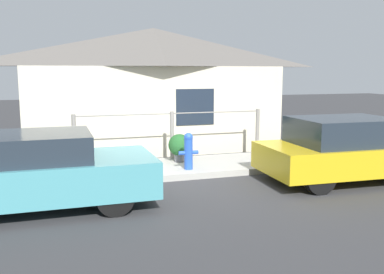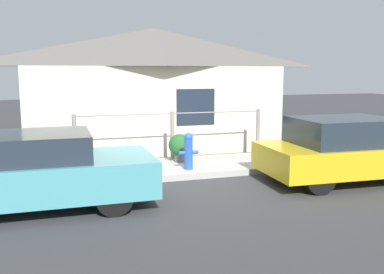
{
  "view_description": "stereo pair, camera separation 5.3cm",
  "coord_description": "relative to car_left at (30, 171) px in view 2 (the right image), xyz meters",
  "views": [
    {
      "loc": [
        -2.81,
        -8.63,
        2.34
      ],
      "look_at": [
        0.07,
        0.3,
        0.9
      ],
      "focal_mm": 40.0,
      "sensor_mm": 36.0,
      "label": 1
    },
    {
      "loc": [
        -2.76,
        -8.64,
        2.34
      ],
      "look_at": [
        0.07,
        0.3,
        0.9
      ],
      "focal_mm": 40.0,
      "sensor_mm": 36.0,
      "label": 2
    }
  ],
  "objects": [
    {
      "name": "fire_hydrant",
      "position": [
        3.28,
        1.51,
        -0.09
      ],
      "size": [
        0.46,
        0.2,
        0.83
      ],
      "color": "blue",
      "rests_on": "sidewalk"
    },
    {
      "name": "sidewalk",
      "position": [
        3.25,
        2.01,
        -0.6
      ],
      "size": [
        24.0,
        1.9,
        0.14
      ],
      "color": "#B2AFA8",
      "rests_on": "ground_plane"
    },
    {
      "name": "potted_plant_near_hydrant",
      "position": [
        3.32,
        2.36,
        -0.14
      ],
      "size": [
        0.54,
        0.54,
        0.69
      ],
      "color": "slate",
      "rests_on": "sidewalk"
    },
    {
      "name": "potted_plant_by_fence",
      "position": [
        -0.12,
        2.29,
        -0.32
      ],
      "size": [
        0.32,
        0.32,
        0.43
      ],
      "color": "brown",
      "rests_on": "sidewalk"
    },
    {
      "name": "car_left",
      "position": [
        0.0,
        0.0,
        0.0
      ],
      "size": [
        4.11,
        1.79,
        1.31
      ],
      "rotation": [
        0.0,
        0.0,
        -0.0
      ],
      "color": "teal",
      "rests_on": "ground_plane"
    },
    {
      "name": "car_right",
      "position": [
        6.38,
        0.0,
        0.01
      ],
      "size": [
        3.81,
        1.93,
        1.37
      ],
      "rotation": [
        0.0,
        0.0,
        -0.04
      ],
      "color": "gold",
      "rests_on": "ground_plane"
    },
    {
      "name": "house",
      "position": [
        3.26,
        4.68,
        2.17
      ],
      "size": [
        7.65,
        2.23,
        3.58
      ],
      "color": "beige",
      "rests_on": "ground_plane"
    },
    {
      "name": "fence",
      "position": [
        3.25,
        2.81,
        0.13
      ],
      "size": [
        4.9,
        0.1,
        1.2
      ],
      "color": "gray",
      "rests_on": "sidewalk"
    },
    {
      "name": "ground_plane",
      "position": [
        3.25,
        1.06,
        -0.67
      ],
      "size": [
        60.0,
        60.0,
        0.0
      ],
      "primitive_type": "plane",
      "color": "#38383A"
    }
  ]
}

